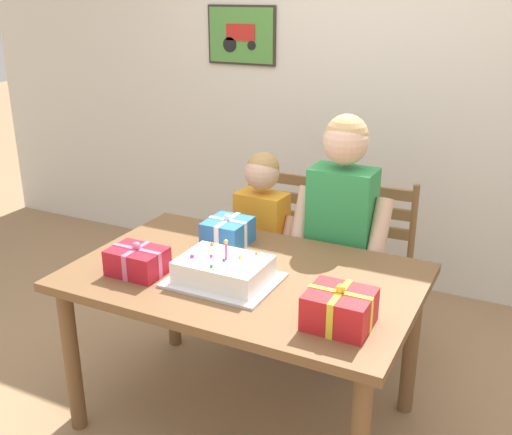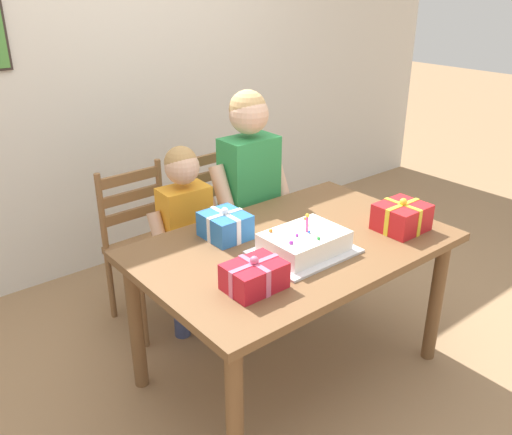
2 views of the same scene
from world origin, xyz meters
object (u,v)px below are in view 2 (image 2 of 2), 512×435
(birthday_cake, at_px, (304,243))
(child_older, at_px, (249,183))
(chair_left, at_px, (148,247))
(dining_table, at_px, (293,260))
(child_younger, at_px, (186,226))
(gift_box_red_large, at_px, (254,276))
(chair_right, at_px, (232,220))
(gift_box_beside_cake, at_px, (225,225))
(gift_box_corner_small, at_px, (402,217))

(birthday_cake, relative_size, child_older, 0.33)
(chair_left, height_order, child_older, child_older)
(dining_table, bearing_deg, child_younger, 109.48)
(dining_table, height_order, gift_box_red_large, gift_box_red_large)
(chair_right, distance_m, child_younger, 0.63)
(gift_box_red_large, xyz_separation_m, gift_box_beside_cake, (0.19, 0.45, 0.00))
(chair_left, bearing_deg, birthday_cake, -75.29)
(gift_box_red_large, relative_size, chair_right, 0.26)
(chair_right, bearing_deg, dining_table, -108.50)
(chair_right, bearing_deg, gift_box_red_large, -122.63)
(gift_box_corner_small, xyz_separation_m, child_older, (-0.28, 0.84, 0.00))
(gift_box_red_large, height_order, child_older, child_older)
(chair_left, distance_m, child_older, 0.69)
(birthday_cake, xyz_separation_m, gift_box_beside_cake, (-0.18, 0.36, 0.01))
(gift_box_red_large, height_order, chair_right, chair_right)
(child_older, distance_m, child_younger, 0.46)
(chair_left, relative_size, chair_right, 1.00)
(child_older, xyz_separation_m, child_younger, (-0.44, 0.00, -0.14))
(child_younger, bearing_deg, gift_box_beside_cake, -90.22)
(chair_right, distance_m, child_older, 0.46)
(gift_box_corner_small, xyz_separation_m, child_younger, (-0.72, 0.84, -0.14))
(dining_table, xyz_separation_m, chair_right, (0.30, 0.90, -0.19))
(dining_table, relative_size, child_younger, 1.32)
(gift_box_beside_cake, bearing_deg, child_older, 39.63)
(gift_box_red_large, height_order, child_younger, child_younger)
(chair_left, bearing_deg, gift_box_corner_small, -54.36)
(birthday_cake, relative_size, chair_left, 0.48)
(dining_table, distance_m, child_older, 0.67)
(gift_box_red_large, bearing_deg, birthday_cake, 14.46)
(dining_table, relative_size, gift_box_beside_cake, 6.72)
(chair_right, bearing_deg, gift_box_beside_cake, -128.54)
(gift_box_beside_cake, xyz_separation_m, chair_left, (-0.09, 0.65, -0.34))
(gift_box_beside_cake, relative_size, child_older, 0.16)
(gift_box_beside_cake, distance_m, child_older, 0.57)
(chair_right, height_order, child_younger, child_younger)
(chair_left, xyz_separation_m, child_younger, (0.09, -0.29, 0.21))
(gift_box_red_large, xyz_separation_m, child_older, (0.63, 0.82, 0.01))
(chair_left, height_order, chair_right, same)
(gift_box_corner_small, bearing_deg, dining_table, 155.48)
(birthday_cake, distance_m, gift_box_beside_cake, 0.40)
(chair_left, height_order, child_younger, child_younger)
(birthday_cake, relative_size, gift_box_corner_small, 1.85)
(gift_box_corner_small, bearing_deg, chair_left, 125.64)
(birthday_cake, relative_size, chair_right, 0.48)
(dining_table, bearing_deg, chair_left, 108.66)
(dining_table, height_order, gift_box_corner_small, gift_box_corner_small)
(chair_left, xyz_separation_m, child_older, (0.52, -0.29, 0.35))
(dining_table, distance_m, birthday_cake, 0.18)
(gift_box_red_large, height_order, chair_left, chair_left)
(dining_table, xyz_separation_m, birthday_cake, (-0.04, -0.11, 0.14))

